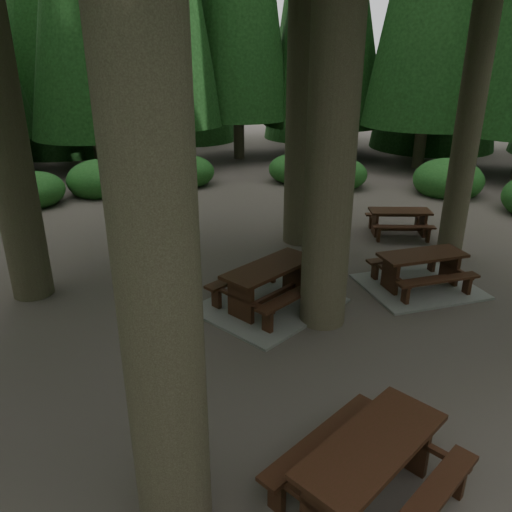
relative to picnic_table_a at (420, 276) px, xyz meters
name	(u,v)px	position (x,y,z in m)	size (l,w,h in m)	color
ground	(288,333)	(-3.41, -0.62, -0.27)	(80.00, 80.00, 0.00)	#4E463F
picnic_table_a	(420,276)	(0.00, 0.00, 0.00)	(2.50, 2.14, 0.79)	gray
picnic_table_c	(270,292)	(-3.29, 0.46, 0.04)	(3.21, 2.98, 0.87)	gray
picnic_table_d	(399,219)	(1.69, 2.93, 0.20)	(2.03, 1.86, 0.71)	#372010
picnic_table_e	(371,463)	(-4.19, -4.22, 0.29)	(2.41, 2.21, 0.85)	#372010
shrub_ring	(304,290)	(-2.70, 0.13, 0.13)	(23.86, 24.64, 1.49)	#205D20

